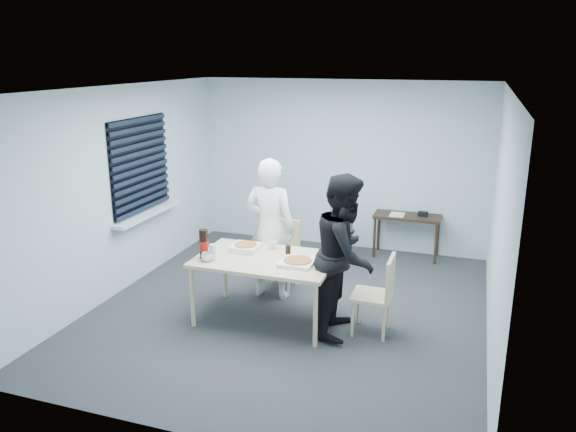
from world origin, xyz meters
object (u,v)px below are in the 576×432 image
(dining_table, at_px, (265,263))
(backpack, at_px, (341,218))
(mug_b, at_px, (273,245))
(stool, at_px, (341,239))
(mug_a, at_px, (207,257))
(person_black, at_px, (345,255))
(soda_bottle, at_px, (204,244))
(chair_right, at_px, (380,290))
(person_white, at_px, (270,229))
(chair_far, at_px, (282,249))
(side_table, at_px, (407,220))

(dining_table, height_order, backpack, backpack)
(backpack, height_order, mug_b, backpack)
(stool, distance_m, backpack, 0.32)
(mug_a, relative_size, mug_b, 1.23)
(person_black, height_order, mug_b, person_black)
(person_black, height_order, soda_bottle, person_black)
(person_black, relative_size, mug_b, 17.70)
(chair_right, bearing_deg, dining_table, -176.72)
(person_white, bearing_deg, chair_right, 158.78)
(chair_far, height_order, backpack, backpack)
(dining_table, relative_size, mug_b, 15.44)
(side_table, bearing_deg, person_white, -125.80)
(chair_right, bearing_deg, soda_bottle, -171.47)
(dining_table, xyz_separation_m, backpack, (0.38, 2.08, -0.02))
(chair_right, xyz_separation_m, side_table, (-0.03, 2.57, 0.06))
(mug_a, xyz_separation_m, soda_bottle, (-0.08, 0.08, 0.11))
(person_white, xyz_separation_m, mug_a, (-0.39, -0.95, -0.08))
(soda_bottle, bearing_deg, mug_b, 40.34)
(person_white, relative_size, person_black, 1.00)
(backpack, distance_m, mug_a, 2.57)
(backpack, bearing_deg, chair_far, -120.45)
(dining_table, distance_m, chair_right, 1.30)
(soda_bottle, bearing_deg, side_table, 56.26)
(dining_table, bearing_deg, mug_b, 93.87)
(dining_table, height_order, person_white, person_white)
(chair_right, height_order, mug_b, chair_right)
(person_white, relative_size, mug_b, 17.70)
(person_white, relative_size, backpack, 4.15)
(chair_right, relative_size, mug_a, 7.24)
(backpack, bearing_deg, mug_a, -117.05)
(chair_far, bearing_deg, stool, 64.97)
(dining_table, xyz_separation_m, soda_bottle, (-0.65, -0.22, 0.22))
(mug_a, bearing_deg, chair_far, 71.18)
(stool, bearing_deg, mug_a, -111.78)
(chair_far, distance_m, chair_right, 1.69)
(mug_b, bearing_deg, chair_far, 100.30)
(mug_a, xyz_separation_m, mug_b, (0.55, 0.62, -0.00))
(dining_table, xyz_separation_m, person_black, (0.91, 0.03, 0.19))
(stool, xyz_separation_m, mug_a, (-0.96, -2.39, 0.44))
(person_black, distance_m, mug_b, 0.98)
(side_table, height_order, mug_b, mug_b)
(side_table, distance_m, mug_b, 2.66)
(stool, height_order, mug_a, mug_a)
(chair_right, xyz_separation_m, soda_bottle, (-1.94, -0.29, 0.40))
(side_table, relative_size, backpack, 2.29)
(stool, relative_size, backpack, 1.10)
(dining_table, xyz_separation_m, stool, (0.38, 2.09, -0.33))
(dining_table, xyz_separation_m, person_white, (-0.18, 0.65, 0.19))
(backpack, xyz_separation_m, soda_bottle, (-1.03, -2.29, 0.24))
(backpack, xyz_separation_m, mug_b, (-0.40, -1.76, 0.12))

